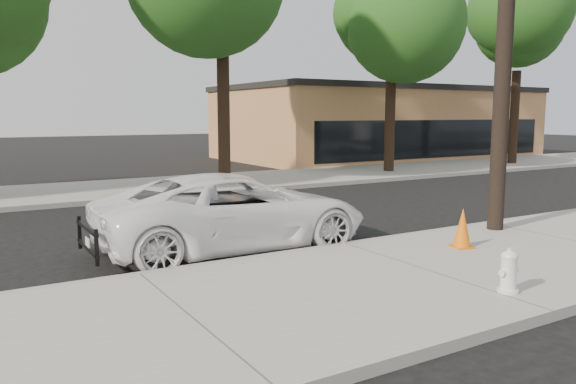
# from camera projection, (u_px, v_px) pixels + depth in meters

# --- Properties ---
(ground) EXTENTS (120.00, 120.00, 0.00)m
(ground) POSITION_uv_depth(u_px,v_px,m) (288.00, 231.00, 12.63)
(ground) COLOR black
(ground) RESTS_ON ground
(near_sidewalk) EXTENTS (90.00, 4.40, 0.15)m
(near_sidewalk) POSITION_uv_depth(u_px,v_px,m) (427.00, 274.00, 8.97)
(near_sidewalk) COLOR gray
(near_sidewalk) RESTS_ON ground
(far_sidewalk) EXTENTS (90.00, 5.00, 0.15)m
(far_sidewalk) POSITION_uv_depth(u_px,v_px,m) (165.00, 186.00, 19.84)
(far_sidewalk) COLOR gray
(far_sidewalk) RESTS_ON ground
(curb_near) EXTENTS (90.00, 0.12, 0.16)m
(curb_near) POSITION_uv_depth(u_px,v_px,m) (344.00, 247.00, 10.84)
(curb_near) COLOR #9E9B93
(curb_near) RESTS_ON ground
(building_main) EXTENTS (18.00, 10.00, 4.00)m
(building_main) POSITION_uv_depth(u_px,v_px,m) (378.00, 124.00, 34.09)
(building_main) COLOR #AD6F48
(building_main) RESTS_ON ground
(utility_pole) EXTENTS (1.40, 0.34, 9.00)m
(utility_pole) POSITION_uv_depth(u_px,v_px,m) (506.00, 12.00, 11.52)
(utility_pole) COLOR black
(utility_pole) RESTS_ON near_sidewalk
(tree_d) EXTENTS (4.50, 4.35, 8.75)m
(tree_d) POSITION_uv_depth(u_px,v_px,m) (398.00, 25.00, 23.70)
(tree_d) COLOR black
(tree_d) RESTS_ON far_sidewalk
(tree_e) EXTENTS (4.80, 4.65, 9.25)m
(tree_e) POSITION_uv_depth(u_px,v_px,m) (525.00, 30.00, 27.56)
(tree_e) COLOR black
(tree_e) RESTS_ON far_sidewalk
(police_cruiser) EXTENTS (5.37, 2.54, 1.48)m
(police_cruiser) POSITION_uv_depth(u_px,v_px,m) (234.00, 211.00, 10.92)
(police_cruiser) COLOR white
(police_cruiser) RESTS_ON ground
(fire_hydrant) EXTENTS (0.31, 0.29, 0.60)m
(fire_hydrant) POSITION_uv_depth(u_px,v_px,m) (509.00, 272.00, 7.79)
(fire_hydrant) COLOR white
(fire_hydrant) RESTS_ON near_sidewalk
(traffic_cone) EXTENTS (0.46, 0.46, 0.74)m
(traffic_cone) POSITION_uv_depth(u_px,v_px,m) (462.00, 228.00, 10.43)
(traffic_cone) COLOR orange
(traffic_cone) RESTS_ON near_sidewalk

